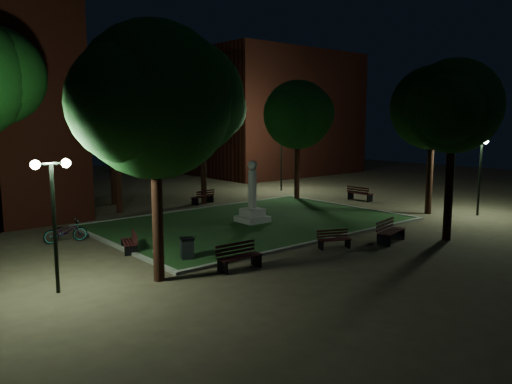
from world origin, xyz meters
TOP-DOWN VIEW (x-y plane):
  - ground at (0.00, 0.00)m, footprint 80.00×80.00m
  - lawn at (0.00, 2.00)m, footprint 15.00×10.00m
  - lawn_kerb at (0.00, 2.00)m, footprint 15.40×10.40m
  - monument at (0.00, 2.00)m, footprint 1.40×1.40m
  - building_far at (18.00, 20.00)m, footprint 16.00×10.00m
  - tree_west at (-8.27, -3.27)m, footprint 6.18×5.04m
  - tree_north_wl at (-3.94, 9.19)m, footprint 4.71×3.84m
  - tree_north_er at (1.72, 8.86)m, footprint 5.98×4.88m
  - tree_ne at (7.49, 6.19)m, footprint 5.62×4.58m
  - tree_east at (9.57, -2.42)m, footprint 5.77×4.71m
  - tree_se at (4.46, -6.42)m, footprint 5.05×4.12m
  - tree_far_north at (-2.86, 12.32)m, footprint 4.84×3.95m
  - lamppost_sw at (-11.39, -2.30)m, footprint 1.18×0.28m
  - lamppost_se at (11.14, -4.49)m, footprint 1.18×0.28m
  - lamppost_ne at (9.51, 10.04)m, footprint 1.18×0.28m
  - bench_near_left at (-0.67, -4.16)m, footprint 1.47×1.03m
  - bench_near_right at (2.04, -5.02)m, footprint 1.87×0.98m
  - bench_west_near at (-5.54, -3.94)m, footprint 1.72×0.67m
  - bench_left_side at (-7.44, 0.82)m, footprint 0.96×1.55m
  - bench_right_side at (10.22, 3.12)m, footprint 0.71×1.77m
  - bench_far_side at (1.51, 8.79)m, footprint 1.72×0.93m
  - trash_bin at (-6.37, -1.78)m, footprint 0.67×0.67m
  - bicycle at (-8.92, 4.07)m, footprint 1.91×0.90m

SIDE VIEW (x-z plane):
  - ground at x=0.00m, z-range 0.00..0.00m
  - lawn at x=0.00m, z-range 0.00..0.08m
  - lawn_kerb at x=0.00m, z-range 0.00..0.12m
  - bench_near_left at x=-0.67m, z-range -0.02..0.75m
  - bench_left_side at x=-7.44m, z-range -0.02..0.78m
  - bench_far_side at x=1.51m, z-range -0.03..0.87m
  - bench_west_near at x=-5.54m, z-range -0.03..0.91m
  - trash_bin at x=-6.37m, z-range 0.01..0.89m
  - bench_right_side at x=10.22m, z-range -0.03..0.93m
  - bench_near_right at x=2.04m, z-range -0.03..0.95m
  - bicycle at x=-8.92m, z-range 0.00..0.97m
  - monument at x=0.00m, z-range -0.64..2.56m
  - lamppost_sw at x=-11.39m, z-range 0.86..5.01m
  - lamppost_se at x=11.14m, z-range 0.87..5.16m
  - lamppost_ne at x=9.51m, z-range 0.90..5.49m
  - tree_far_north at x=-2.86m, z-range 1.71..9.10m
  - tree_ne at x=7.49m, z-range 1.69..9.68m
  - tree_se at x=4.46m, z-range 1.92..9.90m
  - tree_west at x=-8.27m, z-range 1.70..10.16m
  - tree_north_er at x=1.72m, z-range 1.75..10.14m
  - building_far at x=18.00m, z-range 0.00..12.00m
  - tree_east at x=9.57m, z-range 1.83..10.21m
  - tree_north_wl at x=-3.94m, z-range 2.24..10.62m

